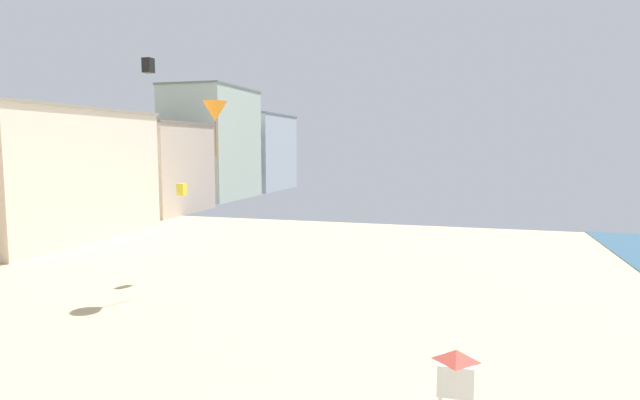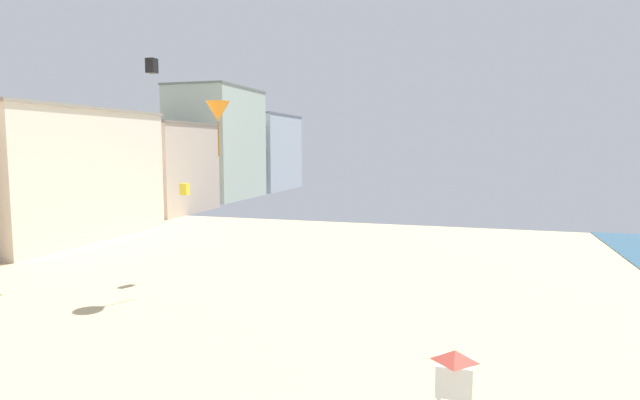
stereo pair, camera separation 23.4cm
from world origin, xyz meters
name	(u,v)px [view 1 (the left image)]	position (x,y,z in m)	size (l,w,h in m)	color
boardwalk_hotel_mid	(22,173)	(-30.20, 42.20, 6.21)	(17.44, 20.30, 12.40)	silver
boardwalk_hotel_far	(146,168)	(-30.20, 62.38, 5.97)	(13.66, 13.64, 11.92)	#C6B29E
boardwalk_hotel_distant	(212,143)	(-30.20, 81.41, 9.28)	(10.94, 17.11, 18.55)	#B7C6B2
boardwalk_hotel_furthest	(257,152)	(-30.20, 100.72, 7.61)	(11.19, 18.47, 15.20)	#ADB7C1
lifeguard_stand	(456,372)	(11.09, 17.94, 1.84)	(1.10, 1.10, 2.55)	white
kite_black_box	(148,65)	(-11.15, 35.29, 14.63)	(0.67, 0.67, 1.05)	black
kite_yellow_box	(182,189)	(-7.55, 33.34, 5.89)	(0.52, 0.52, 0.81)	yellow
kite_orange_delta	(215,111)	(-4.63, 32.83, 11.08)	(1.58, 1.58, 3.58)	orange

